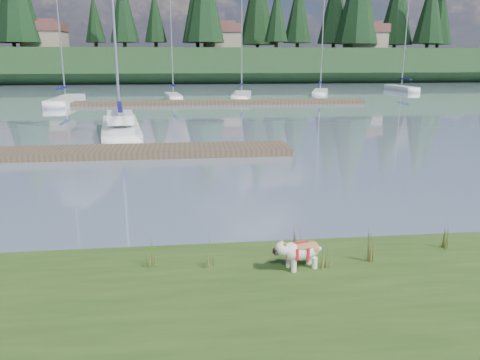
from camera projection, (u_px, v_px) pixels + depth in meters
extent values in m
plane|color=#8393AA|center=(188.00, 104.00, 39.33)|extent=(200.00, 200.00, 0.00)
cube|color=#193118|center=(186.00, 66.00, 80.03)|extent=(200.00, 20.00, 5.00)
cylinder|color=silver|center=(294.00, 266.00, 7.78)|extent=(0.09, 0.09, 0.20)
cylinder|color=silver|center=(289.00, 262.00, 7.96)|extent=(0.09, 0.09, 0.20)
cylinder|color=silver|center=(315.00, 263.00, 7.91)|extent=(0.09, 0.09, 0.20)
cylinder|color=silver|center=(309.00, 258.00, 8.09)|extent=(0.09, 0.09, 0.20)
ellipsoid|color=silver|center=(302.00, 251.00, 7.89)|extent=(0.71, 0.47, 0.30)
ellipsoid|color=#9B683A|center=(303.00, 245.00, 7.86)|extent=(0.51, 0.40, 0.11)
ellipsoid|color=silver|center=(281.00, 249.00, 7.73)|extent=(0.28, 0.28, 0.23)
cube|color=black|center=(276.00, 252.00, 7.71)|extent=(0.09, 0.13, 0.09)
cube|color=white|center=(121.00, 131.00, 23.72)|extent=(2.88, 7.90, 0.70)
ellipsoid|color=white|center=(120.00, 121.00, 27.33)|extent=(1.98, 2.33, 0.70)
cube|color=#0E0F52|center=(120.00, 107.00, 22.32)|extent=(0.72, 3.50, 0.20)
cube|color=white|center=(120.00, 117.00, 23.13)|extent=(1.63, 2.96, 0.45)
cube|color=#4C3D2C|center=(91.00, 152.00, 18.67)|extent=(16.00, 2.00, 0.30)
cube|color=#4C3D2C|center=(212.00, 102.00, 39.51)|extent=(26.00, 2.20, 0.30)
cube|color=white|center=(66.00, 101.00, 39.65)|extent=(1.88, 7.84, 0.70)
ellipsoid|color=white|center=(76.00, 98.00, 43.40)|extent=(1.74, 2.16, 0.70)
cylinder|color=silver|center=(58.00, 18.00, 37.96)|extent=(0.12, 0.12, 12.22)
cube|color=#0E0F52|center=(62.00, 88.00, 38.33)|extent=(0.24, 3.11, 0.20)
cube|color=white|center=(173.00, 98.00, 43.19)|extent=(1.80, 5.20, 0.70)
ellipsoid|color=white|center=(171.00, 96.00, 45.58)|extent=(1.28, 1.52, 0.70)
cylinder|color=silver|center=(172.00, 46.00, 42.02)|extent=(0.12, 0.12, 8.02)
cube|color=#0E0F52|center=(174.00, 85.00, 42.24)|extent=(0.46, 2.04, 0.20)
cube|color=white|center=(242.00, 97.00, 44.36)|extent=(2.69, 7.12, 0.70)
ellipsoid|color=white|center=(243.00, 94.00, 47.72)|extent=(1.81, 2.12, 0.70)
cylinder|color=silver|center=(242.00, 31.00, 42.85)|extent=(0.12, 0.12, 10.70)
cube|color=#0E0F52|center=(241.00, 85.00, 43.14)|extent=(0.65, 2.76, 0.20)
cube|color=white|center=(320.00, 93.00, 48.37)|extent=(3.15, 6.03, 0.70)
ellipsoid|color=white|center=(321.00, 92.00, 51.17)|extent=(1.74, 1.94, 0.70)
cylinder|color=silver|center=(322.00, 42.00, 47.07)|extent=(0.12, 0.12, 9.12)
cube|color=#0E0F52|center=(320.00, 82.00, 47.31)|extent=(0.94, 2.29, 0.20)
cube|color=white|center=(401.00, 89.00, 55.34)|extent=(1.58, 6.34, 0.70)
ellipsoid|color=white|center=(389.00, 87.00, 58.36)|extent=(1.41, 1.75, 0.70)
cylinder|color=silver|center=(405.00, 43.00, 54.00)|extent=(0.12, 0.12, 9.41)
cube|color=#0E0F52|center=(406.00, 79.00, 54.21)|extent=(0.26, 2.51, 0.20)
cone|color=#475B23|center=(205.00, 253.00, 7.98)|extent=(0.03, 0.03, 0.47)
cone|color=brown|center=(212.00, 257.00, 7.94)|extent=(0.03, 0.03, 0.38)
cone|color=#475B23|center=(208.00, 251.00, 8.01)|extent=(0.03, 0.03, 0.52)
cone|color=brown|center=(213.00, 257.00, 7.98)|extent=(0.03, 0.03, 0.33)
cone|color=#475B23|center=(206.00, 256.00, 7.91)|extent=(0.03, 0.03, 0.42)
cone|color=#475B23|center=(293.00, 240.00, 8.50)|extent=(0.03, 0.03, 0.50)
cone|color=brown|center=(299.00, 244.00, 8.45)|extent=(0.03, 0.03, 0.40)
cone|color=#475B23|center=(296.00, 238.00, 8.52)|extent=(0.03, 0.03, 0.55)
cone|color=brown|center=(301.00, 244.00, 8.50)|extent=(0.03, 0.03, 0.35)
cone|color=#475B23|center=(295.00, 243.00, 8.43)|extent=(0.03, 0.03, 0.45)
cone|color=#475B23|center=(366.00, 244.00, 8.15)|extent=(0.03, 0.03, 0.64)
cone|color=brown|center=(374.00, 248.00, 8.11)|extent=(0.03, 0.03, 0.51)
cone|color=#475B23|center=(369.00, 241.00, 8.18)|extent=(0.03, 0.03, 0.70)
cone|color=brown|center=(374.00, 249.00, 8.16)|extent=(0.03, 0.03, 0.45)
cone|color=#475B23|center=(369.00, 247.00, 8.08)|extent=(0.03, 0.03, 0.57)
cone|color=#475B23|center=(146.00, 251.00, 7.97)|extent=(0.03, 0.03, 0.52)
cone|color=brown|center=(152.00, 256.00, 7.93)|extent=(0.03, 0.03, 0.42)
cone|color=#475B23|center=(149.00, 249.00, 8.00)|extent=(0.03, 0.03, 0.57)
cone|color=brown|center=(154.00, 256.00, 7.98)|extent=(0.03, 0.03, 0.36)
cone|color=#475B23|center=(147.00, 255.00, 7.90)|extent=(0.03, 0.03, 0.47)
cone|color=#475B23|center=(322.00, 256.00, 7.96)|extent=(0.03, 0.03, 0.40)
cone|color=brown|center=(329.00, 259.00, 7.91)|extent=(0.03, 0.03, 0.32)
cone|color=#475B23|center=(325.00, 254.00, 7.99)|extent=(0.03, 0.03, 0.44)
cone|color=brown|center=(330.00, 259.00, 7.96)|extent=(0.03, 0.03, 0.28)
cone|color=#475B23|center=(324.00, 258.00, 7.89)|extent=(0.03, 0.03, 0.36)
cone|color=#475B23|center=(443.00, 235.00, 8.72)|extent=(0.03, 0.03, 0.52)
cone|color=brown|center=(450.00, 238.00, 8.68)|extent=(0.03, 0.03, 0.42)
cone|color=#475B23|center=(445.00, 233.00, 8.75)|extent=(0.03, 0.03, 0.58)
cone|color=brown|center=(450.00, 239.00, 8.73)|extent=(0.03, 0.03, 0.37)
cone|color=#475B23|center=(446.00, 238.00, 8.65)|extent=(0.03, 0.03, 0.47)
cube|color=#33281C|center=(199.00, 260.00, 8.94)|extent=(60.00, 0.50, 0.14)
cylinder|color=#382619|center=(22.00, 44.00, 71.63)|extent=(0.60, 0.60, 1.80)
cylinder|color=#382619|center=(125.00, 45.00, 77.11)|extent=(0.60, 0.60, 1.80)
cone|color=black|center=(123.00, 7.00, 75.63)|extent=(4.84, 4.84, 11.00)
cylinder|color=#382619|center=(205.00, 44.00, 72.76)|extent=(0.60, 0.60, 1.80)
cylinder|color=#382619|center=(276.00, 45.00, 77.91)|extent=(0.60, 0.60, 1.80)
cone|color=black|center=(277.00, 13.00, 76.66)|extent=(3.96, 3.96, 9.00)
cylinder|color=#382619|center=(356.00, 45.00, 77.41)|extent=(0.60, 0.60, 1.80)
cylinder|color=#382619|center=(427.00, 45.00, 81.82)|extent=(0.60, 0.60, 1.80)
cone|color=black|center=(431.00, 7.00, 80.22)|extent=(5.28, 5.28, 12.00)
cube|color=gray|center=(46.00, 41.00, 73.76)|extent=(6.00, 5.00, 2.80)
cube|color=brown|center=(44.00, 27.00, 73.22)|extent=(6.30, 5.30, 1.40)
cube|color=brown|center=(44.00, 21.00, 73.02)|extent=(4.20, 3.60, 0.70)
cube|color=gray|center=(222.00, 42.00, 77.77)|extent=(6.00, 5.00, 2.80)
cube|color=brown|center=(222.00, 28.00, 77.24)|extent=(6.30, 5.30, 1.40)
cube|color=brown|center=(222.00, 23.00, 77.03)|extent=(4.20, 3.60, 0.70)
cube|color=gray|center=(365.00, 42.00, 78.46)|extent=(6.00, 5.00, 2.80)
cube|color=brown|center=(366.00, 29.00, 77.93)|extent=(6.30, 5.30, 1.40)
cube|color=brown|center=(366.00, 24.00, 77.73)|extent=(4.20, 3.60, 0.70)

